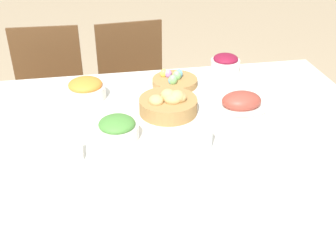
% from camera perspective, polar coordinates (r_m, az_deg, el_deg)
% --- Properties ---
extents(ground_plane, '(12.00, 12.00, 0.00)m').
position_cam_1_polar(ground_plane, '(2.26, -0.98, -16.41)').
color(ground_plane, tan).
extents(dining_table, '(1.88, 1.14, 0.75)m').
position_cam_1_polar(dining_table, '(2.00, -1.08, -9.08)').
color(dining_table, silver).
rests_on(dining_table, ground).
extents(chair_far_left, '(0.44, 0.44, 0.88)m').
position_cam_1_polar(chair_far_left, '(2.71, -15.77, 3.86)').
color(chair_far_left, brown).
rests_on(chair_far_left, ground).
extents(chair_far_center, '(0.45, 0.45, 0.88)m').
position_cam_1_polar(chair_far_center, '(2.70, -4.51, 4.90)').
color(chair_far_center, brown).
rests_on(chair_far_center, ground).
extents(bread_basket, '(0.26, 0.26, 0.11)m').
position_cam_1_polar(bread_basket, '(1.85, 0.10, 3.03)').
color(bread_basket, '#9E7542').
rests_on(bread_basket, dining_table).
extents(egg_basket, '(0.23, 0.23, 0.08)m').
position_cam_1_polar(egg_basket, '(2.11, 0.89, 6.16)').
color(egg_basket, '#9E7542').
rests_on(egg_basket, dining_table).
extents(ham_platter, '(0.28, 0.20, 0.08)m').
position_cam_1_polar(ham_platter, '(1.93, 9.91, 3.21)').
color(ham_platter, silver).
rests_on(ham_platter, dining_table).
extents(beet_salad_bowl, '(0.15, 0.15, 0.10)m').
position_cam_1_polar(beet_salad_bowl, '(2.27, 7.78, 8.35)').
color(beet_salad_bowl, silver).
rests_on(beet_salad_bowl, dining_table).
extents(carrot_bowl, '(0.19, 0.19, 0.10)m').
position_cam_1_polar(carrot_bowl, '(2.02, -11.09, 4.94)').
color(carrot_bowl, silver).
rests_on(carrot_bowl, dining_table).
extents(green_salad_bowl, '(0.17, 0.17, 0.09)m').
position_cam_1_polar(green_salad_bowl, '(1.68, -6.89, -0.35)').
color(green_salad_bowl, silver).
rests_on(green_salad_bowl, dining_table).
extents(dinner_plate, '(0.28, 0.28, 0.01)m').
position_cam_1_polar(dinner_plate, '(1.47, -2.59, -7.03)').
color(dinner_plate, silver).
rests_on(dinner_plate, dining_table).
extents(fork, '(0.01, 0.18, 0.00)m').
position_cam_1_polar(fork, '(1.47, -9.01, -7.72)').
color(fork, silver).
rests_on(fork, dining_table).
extents(knife, '(0.01, 0.18, 0.00)m').
position_cam_1_polar(knife, '(1.50, 3.68, -6.42)').
color(knife, silver).
rests_on(knife, dining_table).
extents(spoon, '(0.01, 0.18, 0.00)m').
position_cam_1_polar(spoon, '(1.51, 4.80, -6.29)').
color(spoon, silver).
rests_on(spoon, dining_table).
extents(drinking_cup, '(0.07, 0.07, 0.10)m').
position_cam_1_polar(drinking_cup, '(1.61, 4.78, -1.46)').
color(drinking_cup, silver).
rests_on(drinking_cup, dining_table).
extents(butter_dish, '(0.13, 0.08, 0.03)m').
position_cam_1_polar(butter_dish, '(1.62, -13.62, -3.49)').
color(butter_dish, silver).
rests_on(butter_dish, dining_table).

